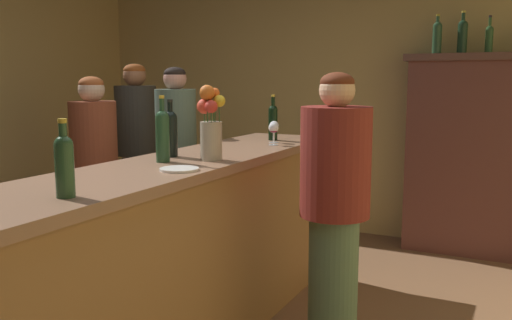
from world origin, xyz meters
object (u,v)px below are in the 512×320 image
flower_arrangement (210,122)px  display_cabinet (470,151)px  cheese_plate (179,169)px  patron_tall (137,148)px  wine_glass_front (274,129)px  bar_counter (187,254)px  display_bottle_left (437,36)px  patron_redhead (177,161)px  bartender (335,205)px  wine_glass_mid (274,128)px  display_bottle_midleft (462,35)px  wine_bottle_malbec (64,162)px  wine_bottle_syrah (170,131)px  wine_bottle_pinot (162,133)px  wine_bottle_riesling (273,120)px  display_bottle_center (489,38)px  patron_in_navy (95,167)px

flower_arrangement → display_cabinet: bearing=66.3°
cheese_plate → patron_tall: patron_tall is taller
wine_glass_front → patron_tall: 1.71m
wine_glass_front → patron_tall: patron_tall is taller
bar_counter → cheese_plate: 0.64m
display_bottle_left → patron_redhead: bearing=-138.1°
cheese_plate → bartender: (0.57, 0.61, -0.24)m
wine_glass_front → wine_glass_mid: (-0.05, 0.13, -0.00)m
display_cabinet → display_bottle_midleft: 0.98m
cheese_plate → bartender: 0.87m
cheese_plate → bartender: bartender is taller
wine_bottle_malbec → cheese_plate: size_ratio=1.55×
wine_bottle_syrah → display_bottle_midleft: display_bottle_midleft is taller
display_cabinet → bar_counter: bearing=-116.1°
bar_counter → wine_bottle_pinot: bearing=-112.9°
wine_bottle_riesling → flower_arrangement: flower_arrangement is taller
wine_bottle_syrah → display_bottle_midleft: 2.80m
wine_bottle_malbec → patron_redhead: 2.21m
display_cabinet → display_bottle_midleft: size_ratio=4.89×
wine_glass_front → bartender: bearing=-40.5°
wine_glass_mid → wine_bottle_riesling: bearing=117.6°
bartender → display_bottle_left: bearing=-92.3°
wine_glass_mid → display_bottle_midleft: bearing=57.1°
bar_counter → display_bottle_midleft: size_ratio=8.59×
wine_glass_front → display_bottle_midleft: size_ratio=0.43×
wine_bottle_pinot → wine_bottle_syrah: (-0.08, 0.18, -0.01)m
wine_glass_front → bartender: (0.60, -0.51, -0.34)m
wine_glass_mid → display_bottle_midleft: (1.00, 1.55, 0.69)m
wine_glass_mid → display_bottle_center: 2.08m
bar_counter → wine_bottle_riesling: 1.26m
wine_bottle_malbec → display_bottle_midleft: 3.67m
display_bottle_center → patron_in_navy: bearing=-145.2°
wine_glass_front → cheese_plate: size_ratio=0.80×
wine_glass_front → display_bottle_left: size_ratio=0.45×
wine_bottle_syrah → cheese_plate: size_ratio=1.71×
wine_glass_front → display_bottle_center: 2.14m
wine_glass_front → display_bottle_center: size_ratio=0.50×
bar_counter → wine_bottle_syrah: (-0.13, 0.06, 0.67)m
wine_bottle_malbec → wine_glass_front: size_ratio=1.93×
bar_counter → wine_glass_mid: size_ratio=20.04×
wine_glass_front → cheese_plate: (0.02, -1.12, -0.10)m
display_bottle_midleft → wine_glass_mid: bearing=-122.9°
wine_bottle_riesling → display_bottle_center: 2.01m
patron_redhead → patron_tall: (-0.68, 0.38, 0.02)m
wine_bottle_pinot → display_bottle_midleft: 2.93m
wine_bottle_riesling → display_bottle_left: bearing=58.1°
flower_arrangement → patron_in_navy: bearing=155.6°
display_bottle_midleft → patron_tall: display_bottle_midleft is taller
bar_counter → wine_glass_front: (0.16, 0.80, 0.63)m
wine_bottle_syrah → display_cabinet: bearing=60.9°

